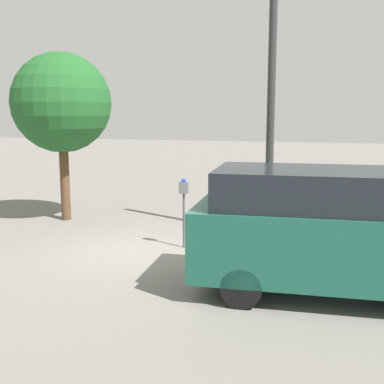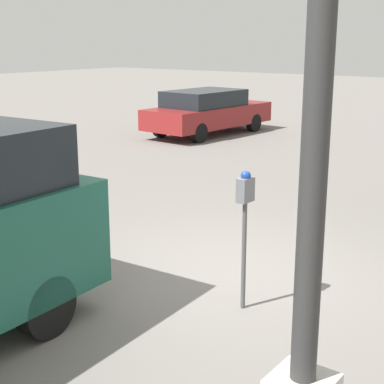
{
  "view_description": "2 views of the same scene",
  "coord_description": "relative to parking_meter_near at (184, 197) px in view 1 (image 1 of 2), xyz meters",
  "views": [
    {
      "loc": [
        3.74,
        -9.32,
        2.99
      ],
      "look_at": [
        0.94,
        0.72,
        1.25
      ],
      "focal_mm": 45.0,
      "sensor_mm": 36.0,
      "label": 1
    },
    {
      "loc": [
        5.91,
        3.77,
        2.89
      ],
      "look_at": [
        0.71,
        -0.1,
        1.2
      ],
      "focal_mm": 55.0,
      "sensor_mm": 36.0,
      "label": 2
    }
  ],
  "objects": [
    {
      "name": "parking_meter_near",
      "position": [
        0.0,
        0.0,
        0.0
      ],
      "size": [
        0.2,
        0.12,
        1.56
      ],
      "rotation": [
        0.0,
        0.0,
        -0.03
      ],
      "color": "#4C4C4C",
      "rests_on": "ground"
    },
    {
      "name": "parked_van",
      "position": [
        3.13,
        -2.03,
        -0.03
      ],
      "size": [
        4.64,
        2.19,
        2.08
      ],
      "rotation": [
        0.0,
        0.0,
        0.05
      ],
      "color": "#195142",
      "rests_on": "ground"
    },
    {
      "name": "lamp_post",
      "position": [
        1.68,
        1.54,
        1.2
      ],
      "size": [
        0.44,
        0.44,
        6.36
      ],
      "color": "beige",
      "rests_on": "ground"
    },
    {
      "name": "street_tree",
      "position": [
        -3.98,
        1.81,
        2.07
      ],
      "size": [
        2.69,
        2.69,
        4.58
      ],
      "color": "#513823",
      "rests_on": "ground"
    },
    {
      "name": "ground_plane",
      "position": [
        -0.77,
        -0.64,
        -1.15
      ],
      "size": [
        80.0,
        80.0,
        0.0
      ],
      "primitive_type": "plane",
      "color": "slate"
    }
  ]
}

